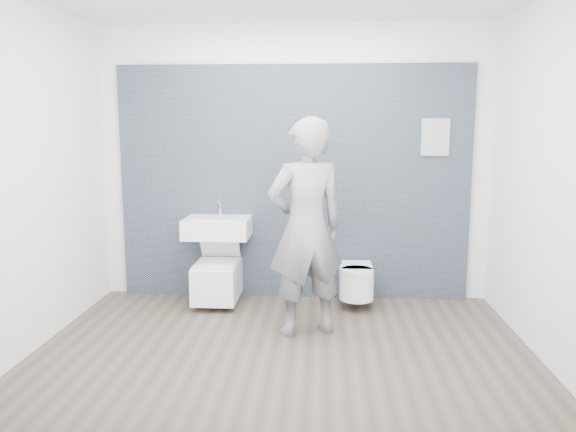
# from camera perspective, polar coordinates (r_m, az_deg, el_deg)

# --- Properties ---
(ground) EXTENTS (4.00, 4.00, 0.00)m
(ground) POSITION_cam_1_polar(r_m,az_deg,el_deg) (4.66, -0.48, -13.44)
(ground) COLOR brown
(ground) RESTS_ON ground
(room_shell) EXTENTS (4.00, 4.00, 4.00)m
(room_shell) POSITION_cam_1_polar(r_m,az_deg,el_deg) (4.30, -0.51, 8.49)
(room_shell) COLOR white
(room_shell) RESTS_ON ground
(tile_wall) EXTENTS (3.60, 0.06, 2.40)m
(tile_wall) POSITION_cam_1_polar(r_m,az_deg,el_deg) (6.04, 0.53, -8.08)
(tile_wall) COLOR black
(tile_wall) RESTS_ON ground
(washbasin) EXTENTS (0.65, 0.49, 0.49)m
(washbasin) POSITION_cam_1_polar(r_m,az_deg,el_deg) (5.68, -7.18, -1.12)
(washbasin) COLOR white
(washbasin) RESTS_ON ground
(toilet_square) EXTENTS (0.43, 0.62, 0.76)m
(toilet_square) POSITION_cam_1_polar(r_m,az_deg,el_deg) (5.73, -7.20, -6.33)
(toilet_square) COLOR white
(toilet_square) RESTS_ON ground
(toilet_rounded) EXTENTS (0.33, 0.57, 0.31)m
(toilet_rounded) POSITION_cam_1_polar(r_m,az_deg,el_deg) (5.67, 6.94, -6.59)
(toilet_rounded) COLOR white
(toilet_rounded) RESTS_ON ground
(info_placard) EXTENTS (0.28, 0.03, 0.37)m
(info_placard) POSITION_cam_1_polar(r_m,az_deg,el_deg) (6.09, 14.09, -8.22)
(info_placard) COLOR silver
(info_placard) RESTS_ON ground
(visitor) EXTENTS (0.80, 0.67, 1.86)m
(visitor) POSITION_cam_1_polar(r_m,az_deg,el_deg) (4.76, 1.84, -1.22)
(visitor) COLOR gray
(visitor) RESTS_ON ground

